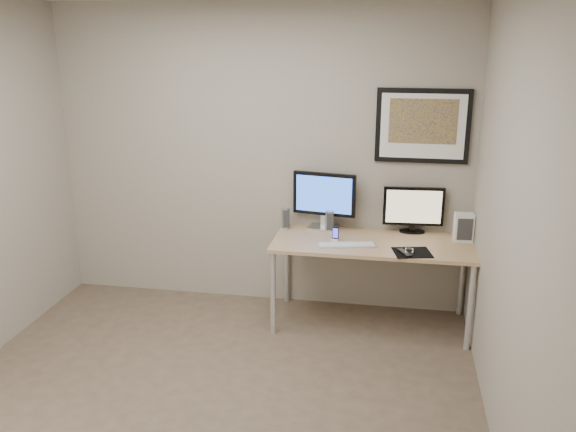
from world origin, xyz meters
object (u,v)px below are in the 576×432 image
Objects in this scene: monitor_large at (324,198)px; keyboard at (347,245)px; monitor_tv at (413,209)px; phone_dock at (336,234)px; speaker_right at (330,221)px; speaker_left at (286,218)px; desk at (372,249)px; framed_art at (423,126)px; fan_unit at (464,227)px.

monitor_large is 1.18× the size of keyboard.
phone_dock is (-0.61, -0.32, -0.15)m from monitor_tv.
speaker_left is at bearing 165.83° from speaker_right.
desk is 0.80m from speaker_left.
desk is 0.32m from phone_dock.
desk is 8.80× the size of speaker_left.
phone_dock reaches higher than keyboard.
speaker_right is at bearing -169.65° from framed_art.
monitor_tv reaches higher than fan_unit.
monitor_large reaches higher than monitor_tv.
fan_unit is at bearing -24.53° from speaker_left.
monitor_tv is 2.75× the size of speaker_left.
monitor_tv is 0.71m from phone_dock.
monitor_large is at bearing 108.30° from keyboard.
fan_unit is (1.01, 0.18, 0.06)m from phone_dock.
desk is 0.50m from monitor_tv.
framed_art is at bearing 52.24° from monitor_tv.
desk is 0.75m from fan_unit.
speaker_right is (0.38, -0.01, -0.00)m from speaker_left.
monitor_large reaches higher than phone_dock.
speaker_left is at bearing 179.60° from monitor_tv.
speaker_right is at bearing 123.20° from phone_dock.
monitor_tv is at bearing 156.31° from fan_unit.
phone_dock is (-0.30, -0.03, 0.12)m from desk.
desk is 2.98× the size of monitor_large.
phone_dock is 0.51× the size of fan_unit.
desk is at bearing 21.96° from phone_dock.
framed_art reaches higher than fan_unit.
monitor_tv is at bearing -123.81° from framed_art.
framed_art is 1.37m from speaker_left.
phone_dock is (-0.65, -0.37, -0.83)m from framed_art.
speaker_left reaches higher than phone_dock.
framed_art is 0.88m from fan_unit.
monitor_tv is 1.08m from speaker_left.
monitor_tv is at bearing 42.58° from phone_dock.
monitor_large reaches higher than speaker_right.
framed_art is 6.49× the size of phone_dock.
framed_art is 1.09m from speaker_right.
phone_dock is (0.08, -0.23, -0.03)m from speaker_right.
framed_art is at bearing 29.07° from keyboard.
keyboard is 2.00× the size of fan_unit.
framed_art is 3.31× the size of fan_unit.
speaker_right is at bearing 151.85° from desk.
desk is 7.05× the size of fan_unit.
monitor_large is 0.38m from phone_dock.
desk is at bearing -142.31° from monitor_tv.
speaker_left is at bearing -173.94° from framed_art.
fan_unit is (0.40, -0.14, -0.10)m from monitor_tv.
fan_unit is at bearing 25.28° from phone_dock.
framed_art is at bearing 148.06° from fan_unit.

